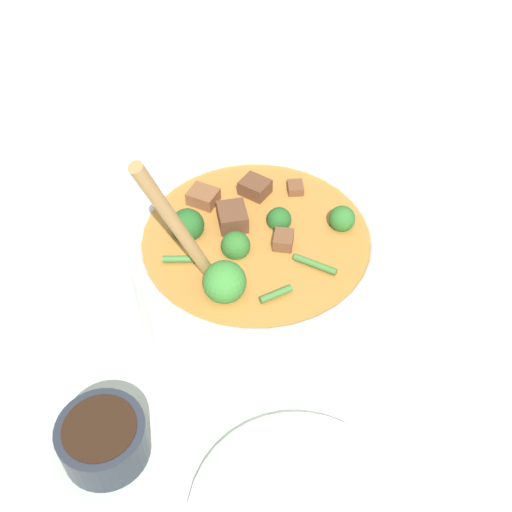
{
  "coord_description": "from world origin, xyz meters",
  "views": [
    {
      "loc": [
        0.05,
        -0.47,
        0.58
      ],
      "look_at": [
        0.0,
        0.0,
        0.07
      ],
      "focal_mm": 45.0,
      "sensor_mm": 36.0,
      "label": 1
    }
  ],
  "objects": [
    {
      "name": "condiment_bowl",
      "position": [
        -0.12,
        -0.21,
        0.03
      ],
      "size": [
        0.08,
        0.08,
        0.05
      ],
      "color": "#232833",
      "rests_on": "ground_plane"
    },
    {
      "name": "stew_bowl",
      "position": [
        -0.0,
        -0.0,
        0.06
      ],
      "size": [
        0.27,
        0.27,
        0.28
      ],
      "color": "white",
      "rests_on": "ground_plane"
    },
    {
      "name": "ground_plane",
      "position": [
        0.0,
        0.0,
        0.0
      ],
      "size": [
        4.0,
        4.0,
        0.0
      ],
      "primitive_type": "plane",
      "color": "#ADBCAD"
    }
  ]
}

